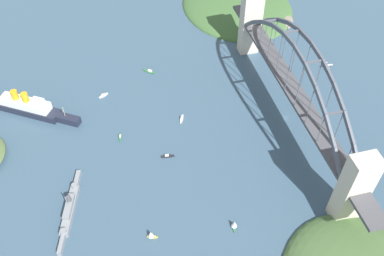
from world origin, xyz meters
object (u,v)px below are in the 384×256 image
(small_boat_3, at_px, (234,224))
(small_boat_4, at_px, (151,235))
(ocean_liner, at_px, (26,106))
(small_boat_2, at_px, (168,156))
(naval_cruiser, at_px, (70,208))
(seaplane_taxiing_near_bridge, at_px, (327,66))
(harbor_arch_bridge, at_px, (292,88))
(small_boat_6, at_px, (103,95))
(small_boat_0, at_px, (149,71))
(small_boat_5, at_px, (120,137))
(small_boat_1, at_px, (182,118))

(small_boat_3, relative_size, small_boat_4, 1.01)
(ocean_liner, relative_size, small_boat_2, 8.51)
(naval_cruiser, distance_m, seaplane_taxiing_near_bridge, 261.26)
(small_boat_2, bearing_deg, small_boat_3, -156.49)
(harbor_arch_bridge, bearing_deg, seaplane_taxiing_near_bridge, -50.43)
(small_boat_6, bearing_deg, small_boat_4, -173.69)
(harbor_arch_bridge, relative_size, ocean_liner, 2.93)
(harbor_arch_bridge, height_order, ocean_liner, harbor_arch_bridge)
(seaplane_taxiing_near_bridge, distance_m, small_boat_6, 207.81)
(small_boat_0, distance_m, small_boat_3, 174.90)
(small_boat_6, bearing_deg, seaplane_taxiing_near_bridge, -93.04)
(small_boat_3, relative_size, small_boat_5, 0.79)
(seaplane_taxiing_near_bridge, bearing_deg, small_boat_3, 135.42)
(small_boat_2, distance_m, small_boat_3, 75.77)
(small_boat_2, bearing_deg, small_boat_6, 26.44)
(small_boat_5, bearing_deg, naval_cruiser, 144.72)
(seaplane_taxiing_near_bridge, bearing_deg, small_boat_2, 112.62)
(small_boat_2, relative_size, small_boat_3, 1.38)
(naval_cruiser, relative_size, small_boat_6, 7.55)
(ocean_liner, relative_size, small_boat_0, 8.45)
(small_boat_0, relative_size, small_boat_6, 1.21)
(small_boat_0, xyz_separation_m, small_boat_2, (-103.55, 4.58, -0.02))
(harbor_arch_bridge, bearing_deg, small_boat_4, 122.23)
(naval_cruiser, xyz_separation_m, small_boat_2, (30.54, -73.89, -2.33))
(seaplane_taxiing_near_bridge, bearing_deg, small_boat_6, 86.96)
(harbor_arch_bridge, distance_m, small_boat_6, 160.45)
(small_boat_4, bearing_deg, small_boat_2, -20.87)
(ocean_liner, height_order, naval_cruiser, ocean_liner)
(ocean_liner, height_order, small_boat_2, ocean_liner)
(harbor_arch_bridge, bearing_deg, small_boat_3, 139.66)
(ocean_liner, relative_size, naval_cruiser, 1.35)
(small_boat_6, bearing_deg, small_boat_3, -154.90)
(ocean_liner, xyz_separation_m, small_boat_2, (-76.65, -103.59, -5.32))
(harbor_arch_bridge, bearing_deg, small_boat_6, 66.20)
(harbor_arch_bridge, height_order, small_boat_0, harbor_arch_bridge)
(small_boat_1, distance_m, small_boat_6, 74.49)
(seaplane_taxiing_near_bridge, distance_m, small_boat_0, 166.25)
(seaplane_taxiing_near_bridge, distance_m, small_boat_5, 203.85)
(small_boat_0, height_order, small_boat_3, small_boat_3)
(naval_cruiser, relative_size, small_boat_1, 7.01)
(naval_cruiser, distance_m, small_boat_5, 72.15)
(naval_cruiser, bearing_deg, small_boat_6, -16.86)
(small_boat_0, bearing_deg, ocean_liner, 103.97)
(ocean_liner, bearing_deg, small_boat_5, -124.11)
(harbor_arch_bridge, xyz_separation_m, small_boat_3, (-86.69, 73.64, -28.77))
(small_boat_1, relative_size, small_boat_2, 0.90)
(small_boat_3, bearing_deg, small_boat_2, 23.51)
(ocean_liner, bearing_deg, small_boat_1, -108.10)
(ocean_liner, xyz_separation_m, seaplane_taxiing_near_bridge, (-6.91, -270.94, -4.34))
(small_boat_4, bearing_deg, small_boat_0, -9.78)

